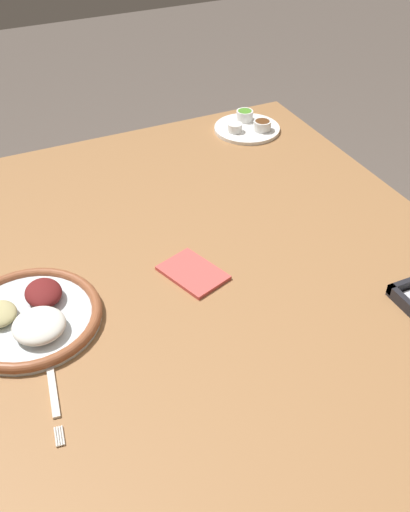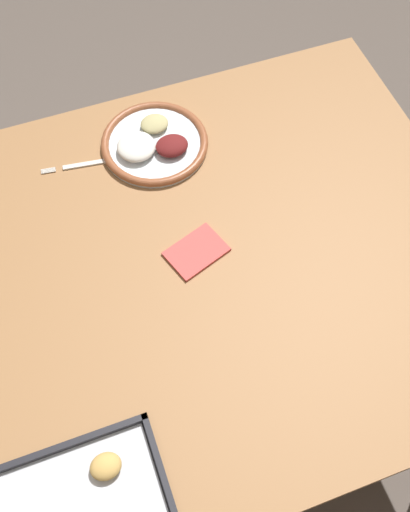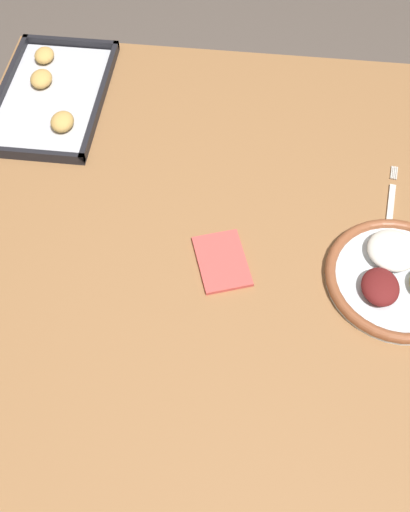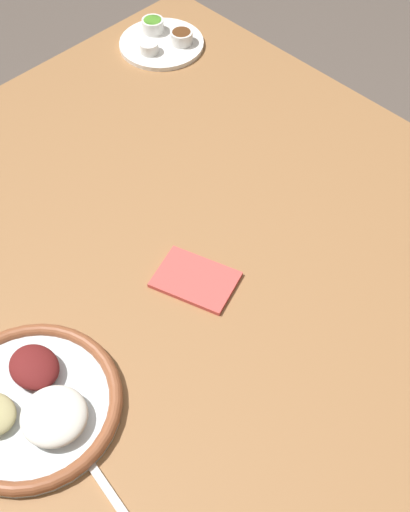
% 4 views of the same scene
% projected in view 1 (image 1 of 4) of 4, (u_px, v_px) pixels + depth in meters
% --- Properties ---
extents(ground_plane, '(8.00, 8.00, 0.00)m').
position_uv_depth(ground_plane, '(205.00, 464.00, 1.66)').
color(ground_plane, '#564C44').
extents(dining_table, '(1.27, 1.08, 0.71)m').
position_uv_depth(dining_table, '(205.00, 297.00, 1.27)').
color(dining_table, olive).
rests_on(dining_table, ground_plane).
extents(dinner_plate, '(0.27, 0.27, 0.04)m').
position_uv_depth(dinner_plate, '(30.00, 316.00, 1.09)').
color(dinner_plate, silver).
rests_on(dinner_plate, dining_table).
extents(fork, '(0.22, 0.04, 0.00)m').
position_uv_depth(fork, '(52.00, 384.00, 0.98)').
color(fork, silver).
rests_on(fork, dining_table).
extents(saucer_plate, '(0.18, 0.18, 0.04)m').
position_uv_depth(saucer_plate, '(248.00, 126.00, 1.69)').
color(saucer_plate, white).
rests_on(saucer_plate, dining_table).
extents(napkin, '(0.15, 0.13, 0.01)m').
position_uv_depth(napkin, '(193.00, 273.00, 1.20)').
color(napkin, '#CC4C47').
rests_on(napkin, dining_table).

